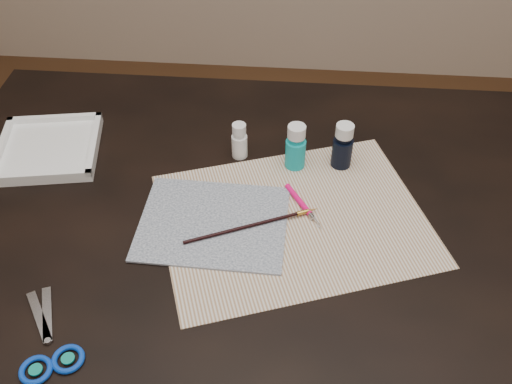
# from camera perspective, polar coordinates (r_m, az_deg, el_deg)

# --- Properties ---
(table) EXTENTS (1.30, 0.90, 0.75)m
(table) POSITION_cam_1_polar(r_m,az_deg,el_deg) (1.37, 0.00, -13.03)
(table) COLOR black
(table) RESTS_ON ground
(paper) EXTENTS (0.57, 0.50, 0.00)m
(paper) POSITION_cam_1_polar(r_m,az_deg,el_deg) (1.06, 3.76, -2.73)
(paper) COLOR silver
(paper) RESTS_ON table
(canvas) EXTENTS (0.27, 0.22, 0.00)m
(canvas) POSITION_cam_1_polar(r_m,az_deg,el_deg) (1.05, -4.31, -3.09)
(canvas) COLOR #142038
(canvas) RESTS_ON paper
(paint_bottle_white) EXTENTS (0.04, 0.04, 0.08)m
(paint_bottle_white) POSITION_cam_1_polar(r_m,az_deg,el_deg) (1.17, -1.67, 5.18)
(paint_bottle_white) COLOR white
(paint_bottle_white) RESTS_ON table
(paint_bottle_cyan) EXTENTS (0.05, 0.05, 0.10)m
(paint_bottle_cyan) POSITION_cam_1_polar(r_m,az_deg,el_deg) (1.14, 3.99, 4.55)
(paint_bottle_cyan) COLOR #0FAAB0
(paint_bottle_cyan) RESTS_ON table
(paint_bottle_navy) EXTENTS (0.05, 0.05, 0.10)m
(paint_bottle_navy) POSITION_cam_1_polar(r_m,az_deg,el_deg) (1.15, 8.67, 4.59)
(paint_bottle_navy) COLOR black
(paint_bottle_navy) RESTS_ON table
(paintbrush) EXTENTS (0.24, 0.11, 0.01)m
(paintbrush) POSITION_cam_1_polar(r_m,az_deg,el_deg) (1.03, -0.32, -3.31)
(paintbrush) COLOR black
(paintbrush) RESTS_ON canvas
(craft_knife) EXTENTS (0.08, 0.12, 0.01)m
(craft_knife) POSITION_cam_1_polar(r_m,az_deg,el_deg) (1.08, 4.82, -1.45)
(craft_knife) COLOR #FC0A6D
(craft_knife) RESTS_ON paper
(scissors) EXTENTS (0.19, 0.21, 0.01)m
(scissors) POSITION_cam_1_polar(r_m,az_deg,el_deg) (0.96, -20.67, -13.13)
(scissors) COLOR silver
(scissors) RESTS_ON table
(palette_tray) EXTENTS (0.24, 0.24, 0.02)m
(palette_tray) POSITION_cam_1_polar(r_m,az_deg,el_deg) (1.27, -20.06, 4.18)
(palette_tray) COLOR white
(palette_tray) RESTS_ON table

